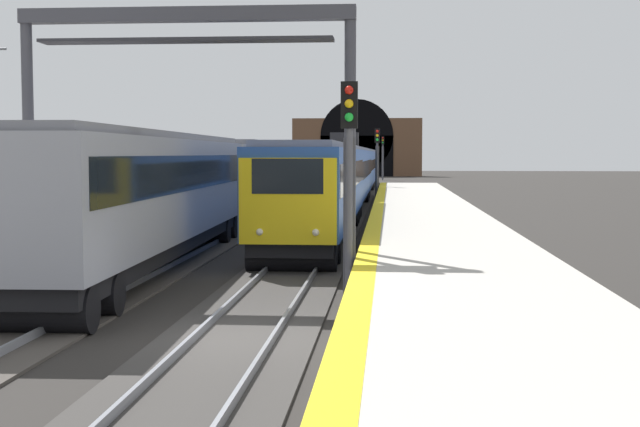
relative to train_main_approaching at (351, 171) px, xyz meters
name	(u,v)px	position (x,y,z in m)	size (l,w,h in m)	color
ground_plane	(237,340)	(-47.90, 0.00, -2.19)	(320.00, 320.00, 0.00)	#282623
platform_right	(474,315)	(-47.90, -4.33, -1.66)	(112.00, 4.60, 1.06)	#ADA89E
platform_right_edge_strip	(361,284)	(-47.90, -2.28, -1.13)	(112.00, 0.50, 0.01)	yellow
track_main_line	(237,338)	(-47.90, 0.00, -2.15)	(160.00, 2.94, 0.21)	#383533
track_adjacent_line	(7,334)	(-47.90, 4.40, -2.15)	(160.00, 3.02, 0.21)	#423D38
train_main_approaching	(351,171)	(0.00, 0.00, 0.00)	(79.82, 2.92, 4.73)	#264C99
train_adjacent_platform	(255,174)	(-17.40, 4.40, 0.13)	(62.72, 3.46, 4.05)	gray
railway_signal_near	(349,170)	(-43.92, -1.88, 0.88)	(0.39, 0.38, 5.05)	#4C4C54
railway_signal_mid	(377,157)	(-0.24, -1.88, 0.98)	(0.39, 0.38, 5.25)	#38383D
railway_signal_far	(383,154)	(49.15, -1.88, 1.21)	(0.39, 0.38, 5.65)	#4C4C54
overhead_signal_gantry	(186,79)	(-42.39, 2.20, 3.08)	(0.70, 8.34, 7.01)	#3F3F47
tunnel_portal	(357,147)	(69.81, 2.20, 2.24)	(2.68, 19.66, 11.66)	brown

